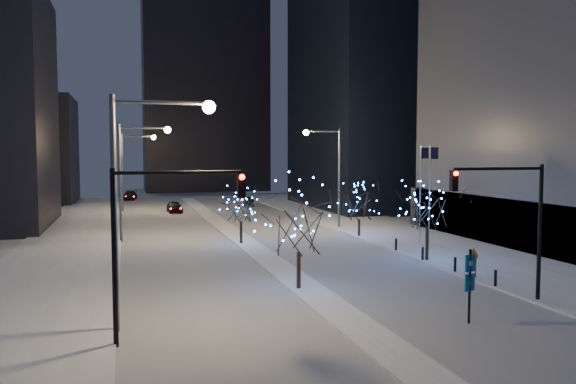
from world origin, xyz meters
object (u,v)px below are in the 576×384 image
object	(u,v)px
street_lamp_w_far	(130,161)
traffic_signal_east	(514,210)
holiday_tree_median_far	(241,206)
street_lamp_w_mid	(133,166)
car_mid	(248,201)
street_lamp_w_near	(140,178)
wayfinding_sign	(470,278)
holiday_tree_median_near	(299,218)
car_far	(130,196)
construction_sign	(473,260)
holiday_tree_plaza_far	(359,203)
traffic_signal_west	(155,225)
street_lamp_east	(331,164)
car_near	(174,207)
holiday_tree_plaza_near	(428,206)

from	to	relation	value
street_lamp_w_far	traffic_signal_east	distance (m)	54.07
holiday_tree_median_far	street_lamp_w_mid	bearing A→B (deg)	152.53
traffic_signal_east	street_lamp_w_mid	bearing A→B (deg)	124.51
traffic_signal_east	car_mid	size ratio (longest dim) A/B	1.72
street_lamp_w_near	wayfinding_sign	world-z (taller)	street_lamp_w_near
street_lamp_w_mid	holiday_tree_median_near	size ratio (longest dim) A/B	1.62
car_far	wayfinding_sign	bearing A→B (deg)	-70.89
street_lamp_w_near	holiday_tree_median_near	distance (m)	9.92
holiday_tree_median_far	construction_sign	world-z (taller)	holiday_tree_median_far
holiday_tree_plaza_far	construction_sign	bearing A→B (deg)	-90.65
traffic_signal_west	car_far	distance (m)	71.16
street_lamp_w_far	street_lamp_east	world-z (taller)	same
traffic_signal_west	holiday_tree_median_near	size ratio (longest dim) A/B	1.13
traffic_signal_west	holiday_tree_median_near	xyz separation A→B (m)	(7.94, 6.60, -0.72)
street_lamp_w_mid	car_near	distance (m)	24.05
car_near	wayfinding_sign	distance (m)	51.68
street_lamp_w_mid	holiday_tree_median_near	world-z (taller)	street_lamp_w_mid
holiday_tree_plaza_far	construction_sign	distance (m)	17.63
car_far	car_mid	bearing A→B (deg)	-35.26
construction_sign	street_lamp_w_mid	bearing A→B (deg)	109.06
traffic_signal_east	construction_sign	size ratio (longest dim) A/B	3.97
street_lamp_w_mid	car_near	world-z (taller)	street_lamp_w_mid
street_lamp_w_mid	traffic_signal_west	xyz separation A→B (m)	(0.50, -27.00, -1.74)
car_far	holiday_tree_plaza_far	size ratio (longest dim) A/B	0.94
traffic_signal_west	car_near	distance (m)	50.14
holiday_tree_median_near	holiday_tree_plaza_far	size ratio (longest dim) A/B	1.21
street_lamp_east	wayfinding_sign	bearing A→B (deg)	-99.26
street_lamp_w_near	holiday_tree_median_far	distance (m)	22.51
street_lamp_east	holiday_tree_median_near	xyz separation A→B (m)	(-10.58, -23.40, -2.41)
street_lamp_w_near	street_lamp_w_mid	size ratio (longest dim) A/B	1.00
street_lamp_w_far	car_near	xyz separation A→B (m)	(5.26, -2.26, -5.77)
traffic_signal_west	holiday_tree_plaza_far	size ratio (longest dim) A/B	1.37
street_lamp_w_mid	street_lamp_w_far	xyz separation A→B (m)	(0.00, 25.00, 0.00)
wayfinding_sign	street_lamp_east	bearing A→B (deg)	62.82
car_near	wayfinding_sign	world-z (taller)	wayfinding_sign
street_lamp_east	traffic_signal_east	distance (m)	29.08
traffic_signal_east	holiday_tree_median_far	size ratio (longest dim) A/B	1.50
traffic_signal_west	holiday_tree_median_far	distance (m)	24.02
street_lamp_w_near	street_lamp_w_mid	distance (m)	25.00
holiday_tree_plaza_far	holiday_tree_median_near	bearing A→B (deg)	-122.63
traffic_signal_east	wayfinding_sign	world-z (taller)	traffic_signal_east
holiday_tree_median_far	holiday_tree_plaza_near	distance (m)	15.33
traffic_signal_west	car_far	bearing A→B (deg)	90.45
street_lamp_w_mid	car_mid	xyz separation A→B (m)	(16.15, 28.71, -5.83)
traffic_signal_east	car_mid	bearing A→B (deg)	91.81
street_lamp_w_near	street_lamp_w_mid	xyz separation A→B (m)	(0.00, 25.00, 0.00)
holiday_tree_plaza_near	traffic_signal_west	bearing A→B (deg)	-147.73
traffic_signal_east	wayfinding_sign	bearing A→B (deg)	-150.97
traffic_signal_east	holiday_tree_plaza_far	distance (m)	22.90
street_lamp_east	holiday_tree_median_near	distance (m)	25.80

